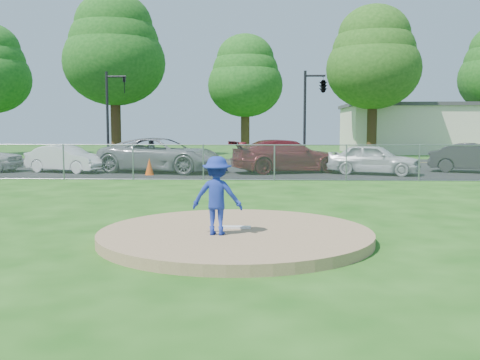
% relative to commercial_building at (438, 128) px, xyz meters
% --- Properties ---
extents(ground, '(120.00, 120.00, 0.00)m').
position_rel_commercial_building_xyz_m(ground, '(-16.00, -28.00, -2.16)').
color(ground, '#184B10').
rests_on(ground, ground).
extents(pitchers_mound, '(5.40, 5.40, 0.20)m').
position_rel_commercial_building_xyz_m(pitchers_mound, '(-16.00, -38.00, -2.06)').
color(pitchers_mound, '#91724F').
rests_on(pitchers_mound, ground).
extents(pitching_rubber, '(0.60, 0.15, 0.04)m').
position_rel_commercial_building_xyz_m(pitching_rubber, '(-16.00, -37.80, -1.94)').
color(pitching_rubber, white).
rests_on(pitching_rubber, pitchers_mound).
extents(chain_link_fence, '(40.00, 0.06, 1.50)m').
position_rel_commercial_building_xyz_m(chain_link_fence, '(-16.00, -26.00, -1.41)').
color(chain_link_fence, gray).
rests_on(chain_link_fence, ground).
extents(parking_lot, '(50.00, 8.00, 0.01)m').
position_rel_commercial_building_xyz_m(parking_lot, '(-16.00, -21.50, -2.15)').
color(parking_lot, black).
rests_on(parking_lot, ground).
extents(street, '(60.00, 7.00, 0.01)m').
position_rel_commercial_building_xyz_m(street, '(-16.00, -14.00, -2.16)').
color(street, black).
rests_on(street, ground).
extents(commercial_building, '(16.40, 9.40, 4.30)m').
position_rel_commercial_building_xyz_m(commercial_building, '(0.00, 0.00, 0.00)').
color(commercial_building, beige).
rests_on(commercial_building, ground).
extents(tree_left, '(7.84, 7.84, 12.53)m').
position_rel_commercial_building_xyz_m(tree_left, '(-27.00, -7.00, 6.08)').
color(tree_left, '#372214').
rests_on(tree_left, ground).
extents(tree_center, '(6.16, 6.16, 9.84)m').
position_rel_commercial_building_xyz_m(tree_center, '(-17.00, -4.00, 4.31)').
color(tree_center, '#3C2916').
rests_on(tree_center, ground).
extents(tree_right, '(7.28, 7.28, 11.63)m').
position_rel_commercial_building_xyz_m(tree_right, '(-7.00, -6.00, 5.49)').
color(tree_right, '#322212').
rests_on(tree_right, ground).
extents(traffic_signal_left, '(1.28, 0.20, 5.60)m').
position_rel_commercial_building_xyz_m(traffic_signal_left, '(-24.76, -16.00, 1.20)').
color(traffic_signal_left, black).
rests_on(traffic_signal_left, ground).
extents(traffic_signal_center, '(1.42, 2.48, 5.60)m').
position_rel_commercial_building_xyz_m(traffic_signal_center, '(-12.03, -16.00, 2.45)').
color(traffic_signal_center, black).
rests_on(traffic_signal_center, ground).
extents(pitcher, '(1.02, 0.66, 1.48)m').
position_rel_commercial_building_xyz_m(pitcher, '(-16.32, -38.45, -1.22)').
color(pitcher, '#1B2F96').
rests_on(pitcher, pitchers_mound).
extents(traffic_cone, '(0.41, 0.41, 0.80)m').
position_rel_commercial_building_xyz_m(traffic_cone, '(-20.79, -23.75, -1.75)').
color(traffic_cone, '#EB4E0C').
rests_on(traffic_cone, parking_lot).
extents(parked_car_white, '(4.30, 2.65, 1.34)m').
position_rel_commercial_building_xyz_m(parked_car_white, '(-25.26, -22.38, -1.48)').
color(parked_car_white, white).
rests_on(parked_car_white, parking_lot).
extents(parked_car_gray, '(6.66, 4.30, 1.71)m').
position_rel_commercial_building_xyz_m(parked_car_gray, '(-20.50, -22.15, -1.30)').
color(parked_car_gray, gray).
rests_on(parked_car_gray, parking_lot).
extents(parked_car_darkred, '(6.01, 3.96, 1.62)m').
position_rel_commercial_building_xyz_m(parked_car_darkred, '(-14.29, -21.99, -1.34)').
color(parked_car_darkred, maroon).
rests_on(parked_car_darkred, parking_lot).
extents(parked_car_pearl, '(4.60, 3.09, 1.45)m').
position_rel_commercial_building_xyz_m(parked_car_pearl, '(-10.23, -22.86, -1.42)').
color(parked_car_pearl, silver).
rests_on(parked_car_pearl, parking_lot).
extents(parked_car_charcoal, '(4.62, 3.18, 1.44)m').
position_rel_commercial_building_xyz_m(parked_car_charcoal, '(-4.98, -21.62, -1.43)').
color(parked_car_charcoal, '#28282B').
rests_on(parked_car_charcoal, parking_lot).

